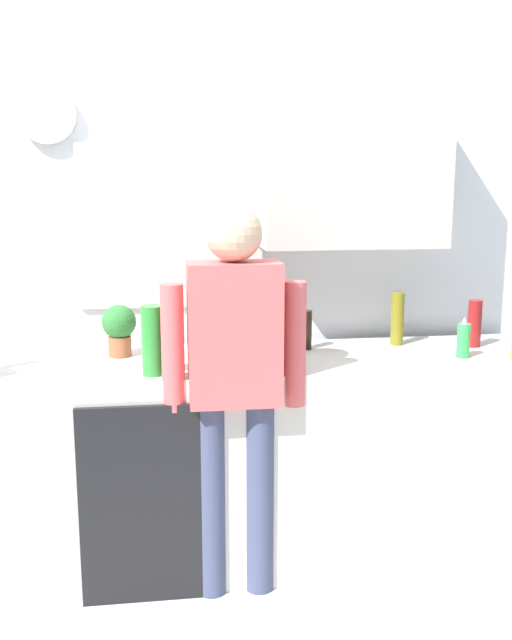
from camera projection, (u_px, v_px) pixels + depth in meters
name	position (u px, v px, depth m)	size (l,w,h in m)	color
ground_plane	(236.00, 589.00, 3.02)	(8.00, 8.00, 0.00)	silver
kitchen_counter	(228.00, 458.00, 3.22)	(2.89, 0.64, 0.92)	beige
dishwasher_panel	(150.00, 506.00, 2.86)	(0.56, 0.02, 0.83)	black
back_wall_assembly	(234.00, 249.00, 3.44)	(4.49, 0.42, 2.60)	silver
coffee_maker	(217.00, 314.00, 3.35)	(0.20, 0.20, 0.33)	black
bottle_dark_sauce	(306.00, 330.00, 3.29)	(0.06, 0.06, 0.18)	black
bottle_olive_oil	(397.00, 319.00, 3.37)	(0.06, 0.06, 0.25)	olive
bottle_red_vinegar	(474.00, 323.00, 3.33)	(0.06, 0.06, 0.22)	maroon
bottle_clear_soda	(153.00, 340.00, 2.85)	(0.09, 0.09, 0.28)	#2D8C33
cup_white_mug	(251.00, 359.00, 2.94)	(0.08, 0.08, 0.10)	white
potted_plant	(119.00, 327.00, 3.15)	(0.15, 0.15, 0.23)	#9E5638
dish_soap	(463.00, 340.00, 3.14)	(0.06, 0.06, 0.18)	green
person_at_sink	(235.00, 371.00, 2.83)	(0.57, 0.22, 1.60)	#3F4766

